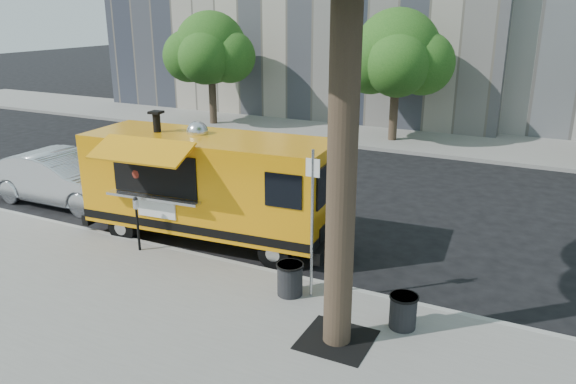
% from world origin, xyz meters
% --- Properties ---
extents(ground, '(120.00, 120.00, 0.00)m').
position_xyz_m(ground, '(0.00, 0.00, 0.00)').
color(ground, black).
rests_on(ground, ground).
extents(sidewalk, '(60.00, 6.00, 0.15)m').
position_xyz_m(sidewalk, '(0.00, -4.00, 0.07)').
color(sidewalk, gray).
rests_on(sidewalk, ground).
extents(curb, '(60.00, 0.14, 0.16)m').
position_xyz_m(curb, '(0.00, -0.93, 0.07)').
color(curb, '#999993').
rests_on(curb, ground).
extents(far_sidewalk, '(60.00, 5.00, 0.15)m').
position_xyz_m(far_sidewalk, '(0.00, 13.50, 0.07)').
color(far_sidewalk, gray).
rests_on(far_sidewalk, ground).
extents(tree_well, '(1.20, 1.20, 0.02)m').
position_xyz_m(tree_well, '(2.60, -2.80, 0.15)').
color(tree_well, black).
rests_on(tree_well, sidewalk).
extents(far_tree_a, '(3.42, 3.42, 5.36)m').
position_xyz_m(far_tree_a, '(-10.00, 12.30, 3.78)').
color(far_tree_a, '#33261C').
rests_on(far_tree_a, far_sidewalk).
extents(far_tree_b, '(3.60, 3.60, 5.50)m').
position_xyz_m(far_tree_b, '(-1.00, 12.70, 3.83)').
color(far_tree_b, '#33261C').
rests_on(far_tree_b, far_sidewalk).
extents(sign_post, '(0.28, 0.06, 3.00)m').
position_xyz_m(sign_post, '(1.55, -1.55, 1.85)').
color(sign_post, silver).
rests_on(sign_post, sidewalk).
extents(parking_meter, '(0.11, 0.11, 1.33)m').
position_xyz_m(parking_meter, '(-3.00, -1.35, 0.98)').
color(parking_meter, black).
rests_on(parking_meter, sidewalk).
extents(food_truck, '(6.60, 3.36, 3.18)m').
position_xyz_m(food_truck, '(-2.03, 0.17, 1.50)').
color(food_truck, orange).
rests_on(food_truck, ground).
extents(sedan, '(4.78, 1.77, 1.56)m').
position_xyz_m(sedan, '(-7.56, 0.61, 0.78)').
color(sedan, silver).
rests_on(sedan, ground).
extents(trash_bin_left, '(0.55, 0.55, 0.66)m').
position_xyz_m(trash_bin_left, '(1.15, -1.69, 0.50)').
color(trash_bin_left, black).
rests_on(trash_bin_left, sidewalk).
extents(trash_bin_right, '(0.52, 0.52, 0.63)m').
position_xyz_m(trash_bin_right, '(3.50, -1.88, 0.49)').
color(trash_bin_right, black).
rests_on(trash_bin_right, sidewalk).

